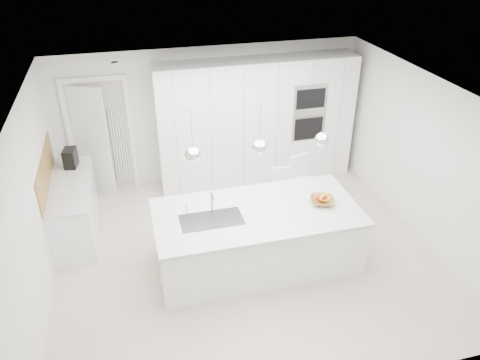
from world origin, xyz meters
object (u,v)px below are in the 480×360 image
object	(u,v)px
espresso_machine	(70,158)
bar_stool_right	(301,189)
bar_stool_left	(283,199)
fruit_bowl	(322,201)
island_base	(258,240)

from	to	relation	value
espresso_machine	bar_stool_right	bearing A→B (deg)	-7.82
bar_stool_left	fruit_bowl	bearing A→B (deg)	-65.68
espresso_machine	bar_stool_left	size ratio (longest dim) A/B	0.31
fruit_bowl	bar_stool_left	bearing A→B (deg)	107.13
bar_stool_left	bar_stool_right	world-z (taller)	bar_stool_right
island_base	fruit_bowl	size ratio (longest dim) A/B	8.29
island_base	espresso_machine	xyz separation A→B (m)	(-2.53, 2.05, 0.62)
island_base	bar_stool_right	distance (m)	1.41
espresso_machine	fruit_bowl	bearing A→B (deg)	-21.46
island_base	espresso_machine	distance (m)	3.32
fruit_bowl	bar_stool_left	xyz separation A→B (m)	(-0.26, 0.86, -0.44)
fruit_bowl	bar_stool_left	world-z (taller)	bar_stool_left
island_base	fruit_bowl	world-z (taller)	fruit_bowl
fruit_bowl	bar_stool_right	distance (m)	1.05
espresso_machine	bar_stool_left	world-z (taller)	espresso_machine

